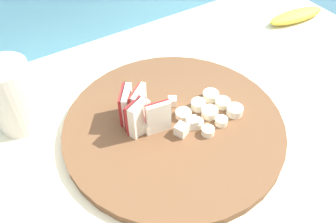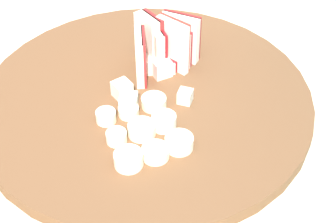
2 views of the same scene
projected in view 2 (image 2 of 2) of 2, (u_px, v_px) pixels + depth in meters
cutting_board at (146, 99)px, 0.60m from camera, size 0.39×0.39×0.02m
apple_wedge_fan at (163, 44)px, 0.62m from camera, size 0.07×0.09×0.07m
apple_dice_pile at (150, 76)px, 0.61m from camera, size 0.10×0.09×0.02m
banana_slice_rows at (146, 132)px, 0.54m from camera, size 0.11×0.09×0.02m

